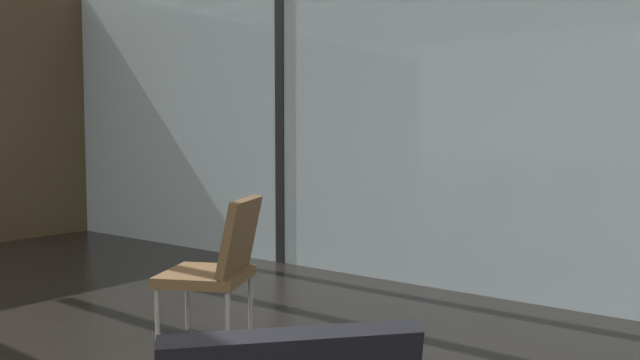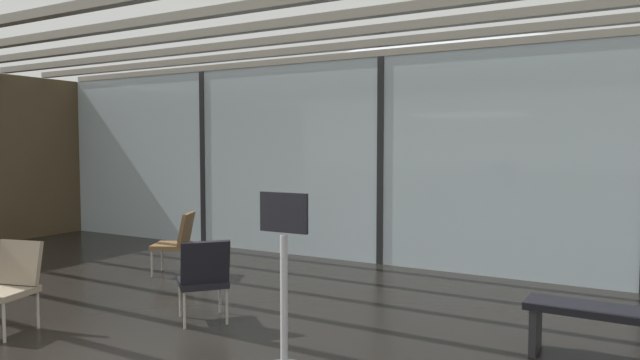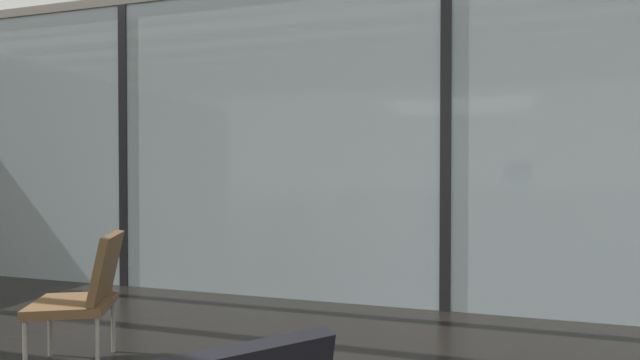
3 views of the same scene
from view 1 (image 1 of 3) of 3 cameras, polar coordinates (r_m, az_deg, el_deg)
window_mullion_0 at (r=5.97m, az=-3.49°, el=7.29°), size 0.10×0.12×3.14m
lounge_chair_1 at (r=3.67m, az=-9.37°, el=-7.49°), size 0.68×0.66×0.87m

